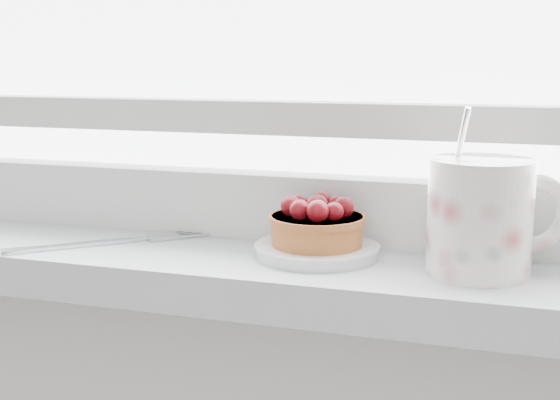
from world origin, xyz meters
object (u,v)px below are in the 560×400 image
at_px(saucer, 317,250).
at_px(fork, 109,242).
at_px(raspberry_tart, 317,224).
at_px(floral_mug, 484,215).

xyz_separation_m(saucer, fork, (-0.22, -0.02, -0.00)).
distance_m(saucer, fork, 0.22).
bearing_deg(raspberry_tart, floral_mug, -4.46).
bearing_deg(saucer, floral_mug, -4.51).
height_order(raspberry_tart, fork, raspberry_tart).
relative_size(floral_mug, fork, 0.86).
bearing_deg(saucer, raspberry_tart, -56.98).
bearing_deg(raspberry_tart, saucer, 123.02).
distance_m(saucer, floral_mug, 0.17).
xyz_separation_m(saucer, floral_mug, (0.16, -0.01, 0.05)).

